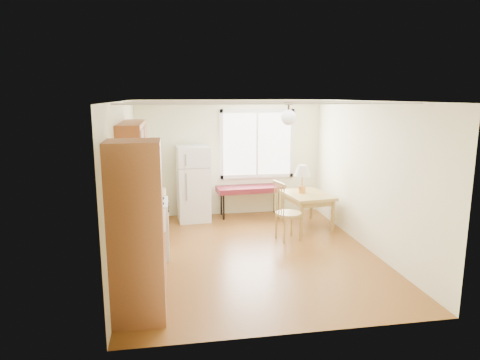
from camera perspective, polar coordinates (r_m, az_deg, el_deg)
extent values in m
cube|color=#5F3513|center=(7.24, 1.55, -9.71)|extent=(4.60, 5.60, 0.12)
cube|color=white|center=(6.76, 1.66, 10.49)|extent=(4.60, 5.60, 0.12)
cube|color=#FEFFCB|center=(9.32, -1.36, 2.96)|extent=(4.60, 0.10, 2.50)
cube|color=#FEFFCB|center=(4.54, 7.72, -5.97)|extent=(4.60, 0.10, 2.50)
cube|color=#FEFFCB|center=(6.80, -15.17, -0.49)|extent=(0.10, 5.60, 2.50)
cube|color=#FEFFCB|center=(7.53, 16.70, 0.53)|extent=(0.10, 5.60, 2.50)
cube|color=brown|center=(5.04, -13.61, -6.82)|extent=(0.60, 0.60, 2.10)
cube|color=brown|center=(6.18, -12.72, -9.45)|extent=(0.60, 1.10, 0.86)
cube|color=tan|center=(6.04, -12.81, -5.45)|extent=(0.62, 1.14, 0.04)
cube|color=white|center=(7.17, -12.09, -6.37)|extent=(0.65, 0.76, 0.90)
cube|color=brown|center=(7.89, -12.05, -4.89)|extent=(0.60, 0.60, 0.86)
cube|color=brown|center=(6.55, -14.12, 4.44)|extent=(0.33, 1.60, 0.70)
cube|color=white|center=(9.38, 2.29, 4.85)|extent=(1.50, 0.02, 1.35)
cylinder|color=black|center=(7.32, 6.51, 10.16)|extent=(0.14, 0.14, 0.06)
cylinder|color=black|center=(7.32, 6.49, 9.38)|extent=(0.03, 0.03, 0.16)
sphere|color=white|center=(7.33, 6.47, 8.29)|extent=(0.26, 0.26, 0.26)
cube|color=white|center=(8.95, -6.24, -0.47)|extent=(0.69, 0.69, 1.57)
cube|color=gray|center=(8.57, -6.16, 1.52)|extent=(0.65, 0.02, 0.02)
cube|color=gray|center=(8.58, -7.20, 0.07)|extent=(0.03, 0.03, 0.94)
cube|color=#5A1520|center=(9.23, 1.32, -1.20)|extent=(1.46, 0.63, 0.11)
cylinder|color=black|center=(9.02, -2.20, -3.64)|extent=(0.04, 0.04, 0.55)
cylinder|color=black|center=(9.25, 5.20, -3.31)|extent=(0.04, 0.04, 0.55)
cylinder|color=black|center=(9.41, -2.51, -3.03)|extent=(0.04, 0.04, 0.55)
cylinder|color=black|center=(9.62, 4.60, -2.73)|extent=(0.04, 0.04, 0.55)
cube|color=olive|center=(8.61, 8.94, -2.00)|extent=(0.93, 1.16, 0.06)
cube|color=olive|center=(8.63, 8.93, -2.51)|extent=(0.82, 1.05, 0.10)
cylinder|color=olive|center=(8.15, 8.18, -5.16)|extent=(0.07, 0.07, 0.61)
cylinder|color=olive|center=(8.44, 12.28, -4.73)|extent=(0.07, 0.07, 0.61)
cylinder|color=olive|center=(8.97, 5.68, -3.58)|extent=(0.07, 0.07, 0.61)
cylinder|color=olive|center=(9.24, 9.48, -3.25)|extent=(0.07, 0.07, 0.61)
cylinder|color=olive|center=(7.79, 6.47, -4.50)|extent=(0.47, 0.47, 0.05)
cylinder|color=olive|center=(7.65, 5.96, -6.68)|extent=(0.04, 0.04, 0.48)
cylinder|color=olive|center=(7.80, 8.06, -6.37)|extent=(0.04, 0.04, 0.48)
cylinder|color=olive|center=(7.92, 4.83, -6.04)|extent=(0.04, 0.04, 0.48)
cylinder|color=olive|center=(8.07, 6.88, -5.75)|extent=(0.04, 0.04, 0.48)
cylinder|color=#C58A3F|center=(8.65, 8.26, -1.27)|extent=(0.15, 0.15, 0.13)
cylinder|color=#C58A3F|center=(8.62, 8.29, -0.14)|extent=(0.03, 0.03, 0.22)
cone|color=silver|center=(8.58, 8.33, 1.27)|extent=(0.32, 0.32, 0.22)
cube|color=black|center=(6.10, -13.08, -4.73)|extent=(0.19, 0.23, 0.08)
cube|color=black|center=(5.96, -13.20, -3.31)|extent=(0.18, 0.07, 0.28)
cylinder|color=black|center=(6.12, -13.09, -3.71)|extent=(0.14, 0.14, 0.12)
cylinder|color=red|center=(6.17, -13.26, -4.19)|extent=(0.11, 0.11, 0.15)
sphere|color=red|center=(6.14, -13.30, -3.25)|extent=(0.05, 0.05, 0.05)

